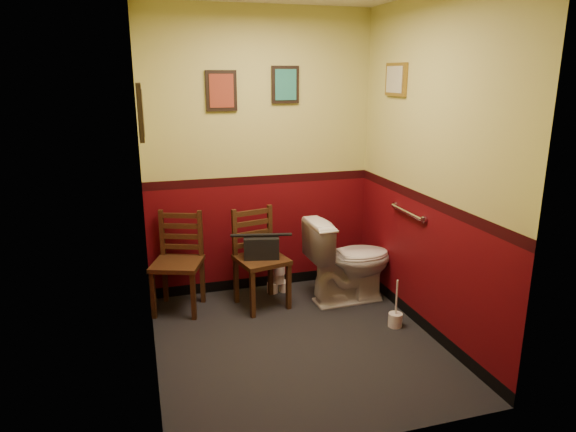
# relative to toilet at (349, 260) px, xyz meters

# --- Properties ---
(floor) EXTENTS (2.20, 2.40, 0.00)m
(floor) POSITION_rel_toilet_xyz_m (-0.72, -0.65, -0.40)
(floor) COLOR black
(floor) RESTS_ON ground
(wall_back) EXTENTS (2.20, 0.00, 2.70)m
(wall_back) POSITION_rel_toilet_xyz_m (-0.72, 0.55, 0.95)
(wall_back) COLOR #51070C
(wall_back) RESTS_ON ground
(wall_front) EXTENTS (2.20, 0.00, 2.70)m
(wall_front) POSITION_rel_toilet_xyz_m (-0.72, -1.85, 0.95)
(wall_front) COLOR #51070C
(wall_front) RESTS_ON ground
(wall_left) EXTENTS (0.00, 2.40, 2.70)m
(wall_left) POSITION_rel_toilet_xyz_m (-1.82, -0.65, 0.95)
(wall_left) COLOR #51070C
(wall_left) RESTS_ON ground
(wall_right) EXTENTS (0.00, 2.40, 2.70)m
(wall_right) POSITION_rel_toilet_xyz_m (0.38, -0.65, 0.95)
(wall_right) COLOR #51070C
(wall_right) RESTS_ON ground
(grab_bar) EXTENTS (0.05, 0.56, 0.06)m
(grab_bar) POSITION_rel_toilet_xyz_m (0.35, -0.40, 0.55)
(grab_bar) COLOR silver
(grab_bar) RESTS_ON wall_right
(framed_print_back_a) EXTENTS (0.28, 0.04, 0.36)m
(framed_print_back_a) POSITION_rel_toilet_xyz_m (-1.07, 0.53, 1.55)
(framed_print_back_a) COLOR black
(framed_print_back_a) RESTS_ON wall_back
(framed_print_back_b) EXTENTS (0.26, 0.04, 0.34)m
(framed_print_back_b) POSITION_rel_toilet_xyz_m (-0.47, 0.53, 1.60)
(framed_print_back_b) COLOR black
(framed_print_back_b) RESTS_ON wall_back
(framed_print_left) EXTENTS (0.04, 0.30, 0.38)m
(framed_print_left) POSITION_rel_toilet_xyz_m (-1.80, -0.55, 1.45)
(framed_print_left) COLOR black
(framed_print_left) RESTS_ON wall_left
(framed_print_right) EXTENTS (0.04, 0.34, 0.28)m
(framed_print_right) POSITION_rel_toilet_xyz_m (0.36, -0.05, 1.65)
(framed_print_right) COLOR olive
(framed_print_right) RESTS_ON wall_right
(toilet) EXTENTS (0.84, 0.49, 0.80)m
(toilet) POSITION_rel_toilet_xyz_m (0.00, 0.00, 0.00)
(toilet) COLOR white
(toilet) RESTS_ON floor
(toilet_brush) EXTENTS (0.12, 0.12, 0.43)m
(toilet_brush) POSITION_rel_toilet_xyz_m (0.18, -0.61, -0.33)
(toilet_brush) COLOR silver
(toilet_brush) RESTS_ON floor
(chair_left) EXTENTS (0.54, 0.54, 0.90)m
(chair_left) POSITION_rel_toilet_xyz_m (-1.56, 0.28, 0.05)
(chair_left) COLOR #4D2D17
(chair_left) RESTS_ON floor
(chair_right) EXTENTS (0.51, 0.51, 0.91)m
(chair_right) POSITION_rel_toilet_xyz_m (-0.83, 0.15, 0.05)
(chair_right) COLOR #4D2D17
(chair_right) RESTS_ON floor
(handbag) EXTENTS (0.34, 0.22, 0.23)m
(handbag) POSITION_rel_toilet_xyz_m (-0.82, 0.11, 0.17)
(handbag) COLOR black
(handbag) RESTS_ON chair_right
(tp_stack) EXTENTS (0.23, 0.14, 0.30)m
(tp_stack) POSITION_rel_toilet_xyz_m (-0.59, 0.36, -0.27)
(tp_stack) COLOR silver
(tp_stack) RESTS_ON floor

